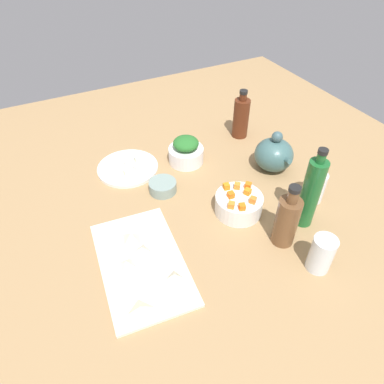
{
  "coord_description": "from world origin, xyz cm",
  "views": [
    {
      "loc": [
        71.5,
        -36.19,
        78.84
      ],
      "look_at": [
        0.0,
        0.0,
        8.0
      ],
      "focal_mm": 32.44,
      "sensor_mm": 36.0,
      "label": 1
    }
  ],
  "objects": [
    {
      "name": "bottle_1",
      "position": [
        25.02,
        16.06,
        11.17
      ],
      "size": [
        6.33,
        6.33,
        19.94
      ],
      "color": "brown",
      "rests_on": "tabletop"
    },
    {
      "name": "dumpling_4",
      "position": [
        23.86,
        -16.99,
        5.13
      ],
      "size": [
        5.01,
        4.76,
        2.26
      ],
      "primitive_type": "pyramid",
      "rotation": [
        0.0,
        0.0,
        5.93
      ],
      "color": "beige",
      "rests_on": "cutting_board"
    },
    {
      "name": "tofu_cube_2",
      "position": [
        -30.67,
        -10.51,
        5.3
      ],
      "size": [
        2.56,
        2.56,
        2.2
      ],
      "primitive_type": "cube",
      "rotation": [
        0.0,
        0.0,
        2.96
      ],
      "color": "#F7E2D1",
      "rests_on": "plate_tofu"
    },
    {
      "name": "carrot_cube_1",
      "position": [
        14.15,
        8.93,
        9.95
      ],
      "size": [
        2.29,
        2.29,
        1.8
      ],
      "primitive_type": "cube",
      "rotation": [
        0.0,
        0.0,
        2.81
      ],
      "color": "orange",
      "rests_on": "bowl_carrots"
    },
    {
      "name": "chopped_greens_mound",
      "position": [
        -21.21,
        8.32,
        10.89
      ],
      "size": [
        12.91,
        12.91,
        4.34
      ],
      "primitive_type": "ellipsoid",
      "rotation": [
        0.0,
        0.0,
        0.84
      ],
      "color": "#276B29",
      "rests_on": "bowl_greens"
    },
    {
      "name": "drinking_glass_0",
      "position": [
        15.36,
        35.43,
        8.05
      ],
      "size": [
        6.22,
        6.22,
        10.11
      ],
      "primitive_type": "cylinder",
      "color": "white",
      "rests_on": "tabletop"
    },
    {
      "name": "plate_tofu",
      "position": [
        -26.32,
        -12.3,
        3.6
      ],
      "size": [
        21.42,
        21.42,
        1.2
      ],
      "primitive_type": "cylinder",
      "color": "white",
      "rests_on": "tabletop"
    },
    {
      "name": "bowl_greens",
      "position": [
        -21.21,
        8.32,
        5.86
      ],
      "size": [
        12.61,
        12.61,
        5.72
      ],
      "primitive_type": "cylinder",
      "color": "white",
      "rests_on": "tabletop"
    },
    {
      "name": "tofu_cube_0",
      "position": [
        -27.45,
        -8.02,
        5.3
      ],
      "size": [
        2.22,
        2.22,
        2.2
      ],
      "primitive_type": "cube",
      "rotation": [
        0.0,
        0.0,
        3.13
      ],
      "color": "white",
      "rests_on": "plate_tofu"
    },
    {
      "name": "drinking_glass_1",
      "position": [
        36.62,
        18.57,
        8.33
      ],
      "size": [
        6.15,
        6.15,
        10.66
      ],
      "primitive_type": "cylinder",
      "color": "white",
      "rests_on": "tabletop"
    },
    {
      "name": "teapot",
      "position": [
        -3.88,
        33.95,
        8.9
      ],
      "size": [
        15.21,
        13.35,
        14.81
      ],
      "color": "#3D6261",
      "rests_on": "tabletop"
    },
    {
      "name": "bowl_small_side",
      "position": [
        -9.88,
        -5.78,
        4.89
      ],
      "size": [
        9.07,
        9.07,
        3.77
      ],
      "primitive_type": "cylinder",
      "color": "gray",
      "rests_on": "tabletop"
    },
    {
      "name": "carrot_cube_2",
      "position": [
        4.42,
        9.56,
        9.95
      ],
      "size": [
        2.07,
        2.07,
        1.8
      ],
      "primitive_type": "cube",
      "rotation": [
        0.0,
        0.0,
        2.98
      ],
      "color": "orange",
      "rests_on": "bowl_carrots"
    },
    {
      "name": "cutting_board",
      "position": [
        14.83,
        -22.55,
        3.5
      ],
      "size": [
        37.5,
        24.52,
        1.0
      ],
      "primitive_type": "cube",
      "rotation": [
        0.0,
        0.0,
        -0.09
      ],
      "color": "silver",
      "rests_on": "tabletop"
    },
    {
      "name": "tofu_cube_3",
      "position": [
        -21.77,
        -13.86,
        5.3
      ],
      "size": [
        2.29,
        2.29,
        2.2
      ],
      "primitive_type": "cube",
      "rotation": [
        0.0,
        0.0,
        1.61
      ],
      "color": "white",
      "rests_on": "plate_tofu"
    },
    {
      "name": "bottle_0",
      "position": [
        21.85,
        26.18,
        14.55
      ],
      "size": [
        5.32,
        5.32,
        26.09
      ],
      "color": "#1C5F2A",
      "rests_on": "tabletop"
    },
    {
      "name": "dumpling_1",
      "position": [
        6.54,
        -22.32,
        5.43
      ],
      "size": [
        6.43,
        6.17,
        2.87
      ],
      "primitive_type": "pyramid",
      "rotation": [
        0.0,
        0.0,
        3.61
      ],
      "color": "beige",
      "rests_on": "cutting_board"
    },
    {
      "name": "carrot_cube_4",
      "position": [
        13.2,
        13.31,
        9.95
      ],
      "size": [
        2.52,
        2.52,
        1.8
      ],
      "primitive_type": "cube",
      "rotation": [
        0.0,
        0.0,
        0.65
      ],
      "color": "orange",
      "rests_on": "bowl_carrots"
    },
    {
      "name": "tofu_cube_1",
      "position": [
        -26.06,
        -12.18,
        5.3
      ],
      "size": [
        2.78,
        2.78,
        2.2
      ],
      "primitive_type": "cube",
      "rotation": [
        0.0,
        0.0,
        0.32
      ],
      "color": "white",
      "rests_on": "plate_tofu"
    },
    {
      "name": "dumpling_3",
      "position": [
        28.29,
        -27.74,
        5.06
      ],
      "size": [
        5.43,
        5.5,
        2.11
      ],
      "primitive_type": "pyramid",
      "rotation": [
        0.0,
        0.0,
        4.57
      ],
      "color": "beige",
      "rests_on": "cutting_board"
    },
    {
      "name": "carrot_cube_0",
      "position": [
        8.33,
        8.76,
        9.95
      ],
      "size": [
        1.89,
        1.89,
        1.8
      ],
      "primitive_type": "cube",
      "rotation": [
        0.0,
        0.0,
        3.09
      ],
      "color": "orange",
      "rests_on": "bowl_carrots"
    },
    {
      "name": "bottle_2",
      "position": [
        -27.4,
        35.3,
        11.23
      ],
      "size": [
        6.12,
        6.12,
        19.35
      ],
      "color": "#552513",
      "rests_on": "tabletop"
    },
    {
      "name": "dumpling_0",
      "position": [
        12.3,
        -21.38,
        5.26
      ],
      "size": [
        6.02,
        5.67,
        2.52
      ],
      "primitive_type": "pyramid",
      "rotation": [
        0.0,
        0.0,
        5.86
      ],
      "color": "beige",
      "rests_on": "cutting_board"
    },
    {
      "name": "tofu_cube_4",
      "position": [
        -22.49,
        -10.02,
        5.3
      ],
      "size": [
        2.89,
        2.89,
        2.2
      ],
      "primitive_type": "cube",
      "rotation": [
        0.0,
        0.0,
        1.97
      ],
      "color": "white",
      "rests_on": "plate_tofu"
    },
    {
      "name": "carrot_cube_5",
      "position": [
        12.16,
        6.55,
        9.95
      ],
      "size": [
        2.54,
        2.54,
        1.8
      ],
      "primitive_type": "cube",
      "rotation": [
        0.0,
        0.0,
        0.83
      ],
      "color": "orange",
      "rests_on": "bowl_carrots"
    },
    {
      "name": "tabletop",
      "position": [
        0.0,
        0.0,
        1.5
      ],
      "size": [
        190.0,
        190.0,
        3.0
      ],
      "primitive_type": "cube",
      "color": "#A07D51",
      "rests_on": "ground"
    },
    {
      "name": "carrot_cube_7",
      "position": [
        7.02,
        15.76,
        9.95
      ],
      "size": [
        2.53,
        2.53,
        1.8
      ],
      "primitive_type": "cube",
      "rotation": [
        0.0,
        0.0,
        2.26
      ],
      "color": "orange",
      "rests_on": "bowl_carrots"
    },
    {
      "name": "carrot_cube_6",
      "position": [
        5.7,
        12.65,
        9.95
      ],
      "size": [
        2.53,
        2.53,
        1.8
      ],
      "primitive_type": "cube",
      "rotation": [
        0.0,
        0.0,
        2.48
      ],
      "color": "orange",
      "rests_on": "bowl_carrots"
    },
    {
      "name": "bowl_carrots",
      "position": [
        9.44,
        11.18,
        6.02
      ],
      "size": [
        14.45,
        14.45,
        6.05
      ],
      "primitive_type": "cylinder",
      "color": "white",
      "rests_on": "tabletop"
    },
    {
      "name": "carrot_cube_3",
      "position": [
        9.37,
        14.01,
        9.95
      ],
      "size": [
        2.42,
        2.42,
        1.8
      ],
      "primitive_type": "cube",
      "rotation": [
        0.0,
        0.0,
        2.04
      ],
      "color": "orange",
      "rests_on": "bowl_carrots"
    },
    {
      "name": "dumpling_2",
      "position": [
        14.51,
        -26.51,
        5.12
      ],
      "size": [
        5.66,
        5.67,
        2.24
      ],
      "primitive_type": "pyramid",
      "rotation": [
        0.0,
        0.0,
        0.86
      ],
      "color": "beige",
      "rests_on": "cutting_board"
    }
  ]
}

